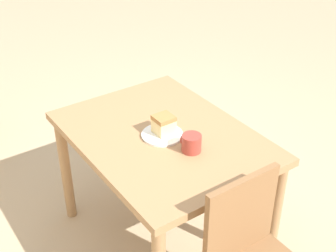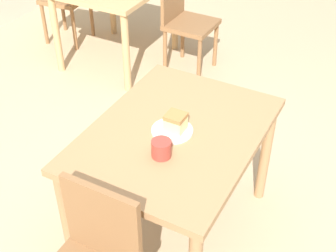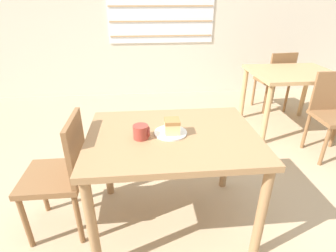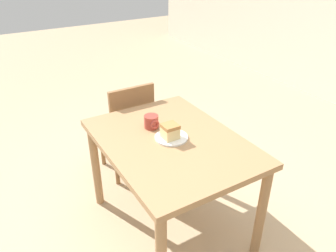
# 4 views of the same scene
# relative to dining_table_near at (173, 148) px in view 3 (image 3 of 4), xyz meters

# --- Properties ---
(ground_plane) EXTENTS (14.00, 14.00, 0.00)m
(ground_plane) POSITION_rel_dining_table_near_xyz_m (0.14, -0.11, -0.63)
(ground_plane) COLOR tan
(wall_back) EXTENTS (10.00, 0.09, 2.80)m
(wall_back) POSITION_rel_dining_table_near_xyz_m (0.15, 2.91, 0.77)
(wall_back) COLOR beige
(wall_back) RESTS_ON ground_plane
(dining_table_near) EXTENTS (1.09, 0.81, 0.73)m
(dining_table_near) POSITION_rel_dining_table_near_xyz_m (0.00, 0.00, 0.00)
(dining_table_near) COLOR #9E754C
(dining_table_near) RESTS_ON ground_plane
(dining_table_far) EXTENTS (0.96, 0.81, 0.74)m
(dining_table_far) POSITION_rel_dining_table_near_xyz_m (1.59, 1.40, -0.00)
(dining_table_far) COLOR tan
(dining_table_far) RESTS_ON ground_plane
(chair_near_window) EXTENTS (0.39, 0.39, 0.86)m
(chair_near_window) POSITION_rel_dining_table_near_xyz_m (-0.74, 0.03, -0.16)
(chair_near_window) COLOR brown
(chair_near_window) RESTS_ON ground_plane
(chair_far_corner) EXTENTS (0.40, 0.40, 0.86)m
(chair_far_corner) POSITION_rel_dining_table_near_xyz_m (1.73, 0.80, -0.16)
(chair_far_corner) COLOR brown
(chair_far_corner) RESTS_ON ground_plane
(chair_far_opposite) EXTENTS (0.43, 0.43, 0.86)m
(chair_far_opposite) POSITION_rel_dining_table_near_xyz_m (1.69, 2.00, -0.16)
(chair_far_opposite) COLOR brown
(chair_far_opposite) RESTS_ON ground_plane
(plate) EXTENTS (0.21, 0.21, 0.01)m
(plate) POSITION_rel_dining_table_near_xyz_m (-0.01, 0.01, 0.11)
(plate) COLOR white
(plate) RESTS_ON dining_table_near
(cake_slice) EXTENTS (0.09, 0.10, 0.09)m
(cake_slice) POSITION_rel_dining_table_near_xyz_m (-0.00, -0.00, 0.16)
(cake_slice) COLOR #E5CC89
(cake_slice) RESTS_ON plate
(coffee_mug) EXTENTS (0.10, 0.10, 0.09)m
(coffee_mug) POSITION_rel_dining_table_near_xyz_m (-0.20, -0.03, 0.14)
(coffee_mug) COLOR #9E382D
(coffee_mug) RESTS_ON dining_table_near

